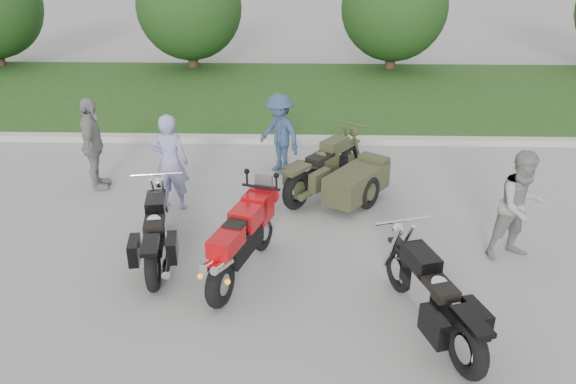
{
  "coord_description": "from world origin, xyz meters",
  "views": [
    {
      "loc": [
        0.95,
        -6.5,
        4.51
      ],
      "look_at": [
        0.73,
        1.5,
        0.8
      ],
      "focal_mm": 35.0,
      "sensor_mm": 36.0,
      "label": 1
    }
  ],
  "objects_px": {
    "sportbike_red": "(242,239)",
    "person_grey": "(521,206)",
    "cruiser_sidecar": "(342,177)",
    "person_stripe": "(170,162)",
    "person_back": "(93,144)",
    "person_denim": "(279,134)",
    "cruiser_left": "(157,235)",
    "cruiser_right": "(435,300)"
  },
  "relations": [
    {
      "from": "cruiser_left",
      "to": "cruiser_sidecar",
      "type": "xyz_separation_m",
      "value": [
        2.87,
        2.23,
        -0.0
      ]
    },
    {
      "from": "cruiser_sidecar",
      "to": "sportbike_red",
      "type": "bearing_deg",
      "value": -85.86
    },
    {
      "from": "cruiser_left",
      "to": "person_denim",
      "type": "distance_m",
      "value": 3.96
    },
    {
      "from": "person_grey",
      "to": "person_back",
      "type": "relative_size",
      "value": 0.95
    },
    {
      "from": "person_grey",
      "to": "person_back",
      "type": "distance_m",
      "value": 7.54
    },
    {
      "from": "sportbike_red",
      "to": "person_grey",
      "type": "xyz_separation_m",
      "value": [
        4.07,
        0.68,
        0.24
      ]
    },
    {
      "from": "cruiser_left",
      "to": "person_stripe",
      "type": "height_order",
      "value": "person_stripe"
    },
    {
      "from": "cruiser_sidecar",
      "to": "person_back",
      "type": "distance_m",
      "value": 4.71
    },
    {
      "from": "cruiser_left",
      "to": "cruiser_right",
      "type": "bearing_deg",
      "value": -31.64
    },
    {
      "from": "person_denim",
      "to": "person_back",
      "type": "xyz_separation_m",
      "value": [
        -3.47,
        -0.93,
        0.07
      ]
    },
    {
      "from": "cruiser_right",
      "to": "person_stripe",
      "type": "xyz_separation_m",
      "value": [
        -3.93,
        3.36,
        0.4
      ]
    },
    {
      "from": "cruiser_right",
      "to": "person_back",
      "type": "height_order",
      "value": "person_back"
    },
    {
      "from": "person_stripe",
      "to": "person_denim",
      "type": "relative_size",
      "value": 1.07
    },
    {
      "from": "person_denim",
      "to": "cruiser_sidecar",
      "type": "bearing_deg",
      "value": -3.11
    },
    {
      "from": "cruiser_sidecar",
      "to": "person_back",
      "type": "height_order",
      "value": "person_back"
    },
    {
      "from": "person_grey",
      "to": "sportbike_red",
      "type": "bearing_deg",
      "value": 172.44
    },
    {
      "from": "sportbike_red",
      "to": "person_back",
      "type": "relative_size",
      "value": 1.2
    },
    {
      "from": "cruiser_left",
      "to": "person_denim",
      "type": "xyz_separation_m",
      "value": [
        1.67,
        3.57,
        0.37
      ]
    },
    {
      "from": "sportbike_red",
      "to": "cruiser_sidecar",
      "type": "bearing_deg",
      "value": 76.56
    },
    {
      "from": "cruiser_left",
      "to": "person_grey",
      "type": "relative_size",
      "value": 1.35
    },
    {
      "from": "person_back",
      "to": "cruiser_sidecar",
      "type": "bearing_deg",
      "value": -104.72
    },
    {
      "from": "cruiser_left",
      "to": "person_grey",
      "type": "distance_m",
      "value": 5.4
    },
    {
      "from": "cruiser_left",
      "to": "person_grey",
      "type": "height_order",
      "value": "person_grey"
    },
    {
      "from": "cruiser_right",
      "to": "cruiser_sidecar",
      "type": "relative_size",
      "value": 1.0
    },
    {
      "from": "person_denim",
      "to": "person_stripe",
      "type": "bearing_deg",
      "value": -91.09
    },
    {
      "from": "cruiser_left",
      "to": "person_grey",
      "type": "xyz_separation_m",
      "value": [
        5.37,
        0.31,
        0.4
      ]
    },
    {
      "from": "sportbike_red",
      "to": "person_grey",
      "type": "relative_size",
      "value": 1.26
    },
    {
      "from": "sportbike_red",
      "to": "person_grey",
      "type": "bearing_deg",
      "value": 27.05
    },
    {
      "from": "person_grey",
      "to": "person_denim",
      "type": "bearing_deg",
      "value": 121.57
    },
    {
      "from": "person_stripe",
      "to": "person_denim",
      "type": "distance_m",
      "value": 2.53
    },
    {
      "from": "person_denim",
      "to": "cruiser_right",
      "type": "bearing_deg",
      "value": -22.49
    },
    {
      "from": "sportbike_red",
      "to": "person_stripe",
      "type": "relative_size",
      "value": 1.22
    },
    {
      "from": "sportbike_red",
      "to": "cruiser_sidecar",
      "type": "height_order",
      "value": "sportbike_red"
    },
    {
      "from": "person_denim",
      "to": "person_back",
      "type": "bearing_deg",
      "value": -119.74
    },
    {
      "from": "person_stripe",
      "to": "cruiser_sidecar",
      "type": "bearing_deg",
      "value": -167.44
    },
    {
      "from": "cruiser_sidecar",
      "to": "person_stripe",
      "type": "xyz_separation_m",
      "value": [
        -3.03,
        -0.41,
        0.42
      ]
    },
    {
      "from": "person_stripe",
      "to": "cruiser_right",
      "type": "bearing_deg",
      "value": 144.33
    },
    {
      "from": "sportbike_red",
      "to": "person_stripe",
      "type": "height_order",
      "value": "person_stripe"
    },
    {
      "from": "cruiser_sidecar",
      "to": "person_stripe",
      "type": "height_order",
      "value": "person_stripe"
    },
    {
      "from": "sportbike_red",
      "to": "cruiser_left",
      "type": "relative_size",
      "value": 0.93
    },
    {
      "from": "sportbike_red",
      "to": "cruiser_left",
      "type": "distance_m",
      "value": 1.36
    },
    {
      "from": "cruiser_left",
      "to": "person_back",
      "type": "height_order",
      "value": "person_back"
    }
  ]
}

